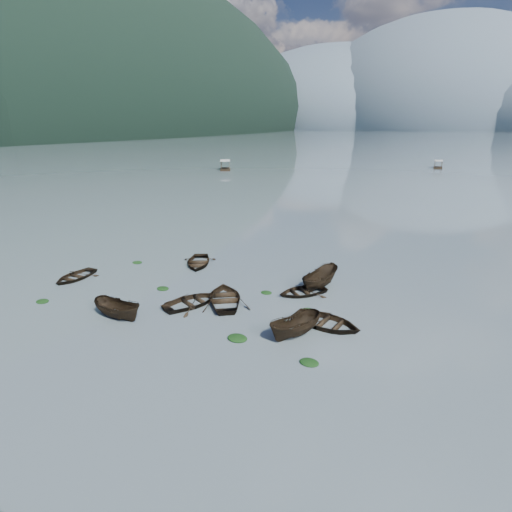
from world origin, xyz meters
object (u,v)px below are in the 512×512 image
at_px(rowboat_3, 225,301).
at_px(pontoon_centre, 438,168).
at_px(rowboat_0, 75,279).
at_px(pontoon_left, 225,170).

xyz_separation_m(rowboat_3, pontoon_centre, (6.55, 105.65, 0.00)).
height_order(rowboat_3, pontoon_centre, pontoon_centre).
bearing_deg(rowboat_0, pontoon_centre, 76.64).
relative_size(rowboat_3, pontoon_left, 0.74).
xyz_separation_m(rowboat_0, pontoon_left, (-31.88, 75.35, 0.00)).
relative_size(rowboat_3, pontoon_centre, 0.90).
height_order(pontoon_left, pontoon_centre, pontoon_left).
bearing_deg(pontoon_centre, rowboat_3, -98.53).
bearing_deg(rowboat_3, rowboat_0, -26.68).
height_order(rowboat_0, pontoon_left, pontoon_left).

